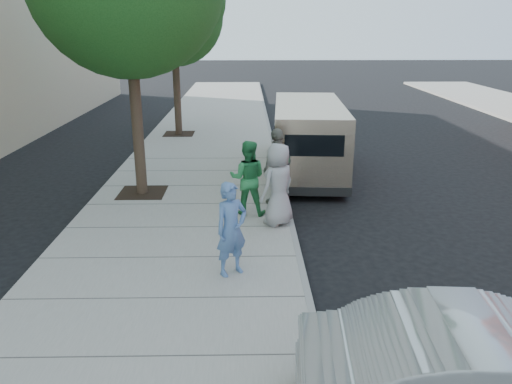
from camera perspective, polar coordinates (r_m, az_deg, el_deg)
ground at (r=11.00m, az=-3.39°, el=-4.69°), size 120.00×120.00×0.00m
sidewalk at (r=11.06m, az=-8.59°, el=-4.33°), size 5.00×60.00×0.15m
curb_face at (r=11.01m, az=4.14°, el=-4.27°), size 0.12×60.00×0.16m
tree_far at (r=20.31m, az=-9.33°, el=19.78°), size 3.92×3.80×6.49m
parking_meter at (r=11.15m, az=3.04°, el=2.25°), size 0.32×0.18×1.46m
van at (r=15.18m, az=5.96°, el=6.25°), size 2.31×5.93×2.16m
sedan at (r=6.25m, az=26.08°, el=-18.87°), size 4.41×1.80×1.42m
person_officer at (r=8.62m, az=-2.83°, el=-4.26°), size 0.73×0.68×1.68m
person_green_shirt at (r=11.39m, az=-0.95°, el=1.62°), size 0.91×0.75×1.74m
person_gray_shirt at (r=10.79m, az=2.55°, el=0.85°), size 1.04×1.03×1.82m
person_striped_polo at (r=12.10m, az=2.47°, el=2.94°), size 1.03×1.15×1.87m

